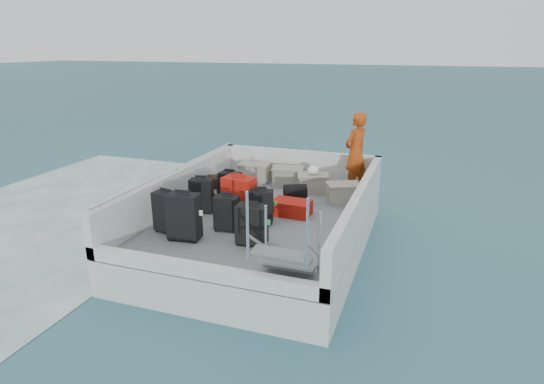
% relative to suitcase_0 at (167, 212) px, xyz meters
% --- Properties ---
extents(ground, '(160.00, 160.00, 0.00)m').
position_rel_suitcase_0_xyz_m(ground, '(1.23, 1.21, -0.96)').
color(ground, '#1B4D5F').
rests_on(ground, ground).
extents(wake_foam, '(10.00, 10.00, 0.00)m').
position_rel_suitcase_0_xyz_m(wake_foam, '(-3.57, 1.21, -0.96)').
color(wake_foam, white).
rests_on(wake_foam, ground).
extents(ferry_hull, '(3.60, 5.00, 0.60)m').
position_rel_suitcase_0_xyz_m(ferry_hull, '(1.23, 1.21, -0.66)').
color(ferry_hull, silver).
rests_on(ferry_hull, ground).
extents(deck, '(3.30, 4.70, 0.02)m').
position_rel_suitcase_0_xyz_m(deck, '(1.23, 1.21, -0.35)').
color(deck, slate).
rests_on(deck, ferry_hull).
extents(deck_fittings, '(3.60, 5.00, 0.90)m').
position_rel_suitcase_0_xyz_m(deck_fittings, '(1.58, 0.89, 0.03)').
color(deck_fittings, silver).
rests_on(deck_fittings, deck).
extents(suitcase_0, '(0.49, 0.33, 0.69)m').
position_rel_suitcase_0_xyz_m(suitcase_0, '(0.00, 0.00, 0.00)').
color(suitcase_0, black).
rests_on(suitcase_0, deck).
extents(suitcase_1, '(0.47, 0.34, 0.64)m').
position_rel_suitcase_0_xyz_m(suitcase_1, '(0.09, 1.03, -0.02)').
color(suitcase_1, black).
rests_on(suitcase_1, deck).
extents(suitcase_2, '(0.42, 0.27, 0.60)m').
position_rel_suitcase_0_xyz_m(suitcase_2, '(0.34, 1.75, -0.05)').
color(suitcase_2, black).
rests_on(suitcase_2, deck).
extents(suitcase_3, '(0.53, 0.34, 0.76)m').
position_rel_suitcase_0_xyz_m(suitcase_3, '(0.41, -0.18, 0.04)').
color(suitcase_3, black).
rests_on(suitcase_3, deck).
extents(suitcase_4, '(0.43, 0.28, 0.60)m').
position_rel_suitcase_0_xyz_m(suitcase_4, '(0.89, 0.39, -0.04)').
color(suitcase_4, black).
rests_on(suitcase_4, deck).
extents(suitcase_5, '(0.59, 0.41, 0.76)m').
position_rel_suitcase_0_xyz_m(suitcase_5, '(0.87, 0.97, 0.04)').
color(suitcase_5, '#B8190E').
rests_on(suitcase_5, deck).
extents(suitcase_6, '(0.48, 0.30, 0.64)m').
position_rel_suitcase_0_xyz_m(suitcase_6, '(1.50, 0.00, -0.02)').
color(suitcase_6, black).
rests_on(suitcase_6, deck).
extents(suitcase_7, '(0.47, 0.34, 0.60)m').
position_rel_suitcase_0_xyz_m(suitcase_7, '(1.31, 0.87, -0.04)').
color(suitcase_7, black).
rests_on(suitcase_7, deck).
extents(suitcase_8, '(0.71, 0.49, 0.27)m').
position_rel_suitcase_0_xyz_m(suitcase_8, '(1.70, 1.45, -0.21)').
color(suitcase_8, '#B8190E').
rests_on(suitcase_8, deck).
extents(duffel_0, '(0.59, 0.48, 0.32)m').
position_rel_suitcase_0_xyz_m(duffel_0, '(-0.07, 2.13, -0.18)').
color(duffel_0, black).
rests_on(duffel_0, deck).
extents(duffel_1, '(0.47, 0.31, 0.32)m').
position_rel_suitcase_0_xyz_m(duffel_1, '(0.88, 1.58, -0.18)').
color(duffel_1, black).
rests_on(duffel_1, deck).
extents(duffel_2, '(0.52, 0.45, 0.32)m').
position_rel_suitcase_0_xyz_m(duffel_2, '(1.61, 1.97, -0.18)').
color(duffel_2, black).
rests_on(duffel_2, deck).
extents(crate_0, '(0.69, 0.51, 0.39)m').
position_rel_suitcase_0_xyz_m(crate_0, '(0.28, 3.21, -0.15)').
color(crate_0, gray).
rests_on(crate_0, deck).
extents(crate_1, '(0.72, 0.57, 0.39)m').
position_rel_suitcase_0_xyz_m(crate_1, '(1.09, 3.15, -0.15)').
color(crate_1, gray).
rests_on(crate_1, deck).
extents(crate_2, '(0.70, 0.58, 0.36)m').
position_rel_suitcase_0_xyz_m(crate_2, '(1.73, 2.87, -0.16)').
color(crate_2, gray).
rests_on(crate_2, deck).
extents(crate_3, '(0.72, 0.63, 0.36)m').
position_rel_suitcase_0_xyz_m(crate_3, '(2.46, 2.42, -0.16)').
color(crate_3, gray).
rests_on(crate_3, deck).
extents(yellow_bag, '(0.28, 0.26, 0.22)m').
position_rel_suitcase_0_xyz_m(yellow_bag, '(2.65, 3.29, -0.23)').
color(yellow_bag, yellow).
rests_on(yellow_bag, deck).
extents(white_bag, '(0.24, 0.24, 0.18)m').
position_rel_suitcase_0_xyz_m(white_bag, '(1.73, 2.87, 0.11)').
color(white_bag, white).
rests_on(white_bag, crate_2).
extents(passenger, '(0.64, 0.73, 1.67)m').
position_rel_suitcase_0_xyz_m(passenger, '(2.53, 3.26, 0.49)').
color(passenger, '#ED5616').
rests_on(passenger, deck).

